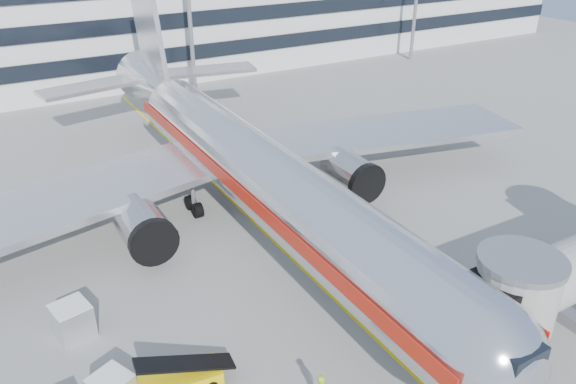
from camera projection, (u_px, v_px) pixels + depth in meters
ground at (338, 302)px, 32.14m from camera, size 180.00×180.00×0.00m
lead_in_line at (258, 226)px, 39.85m from camera, size 0.25×70.00×0.01m
main_jet at (245, 163)px, 39.25m from camera, size 50.95×48.70×16.06m
terminal at (88, 13)px, 73.28m from camera, size 150.00×24.25×15.60m
belt_loader at (174, 380)px, 26.02m from camera, size 4.65×2.07×2.18m
cargo_container_right at (72, 321)px, 29.27m from camera, size 2.11×2.11×1.90m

